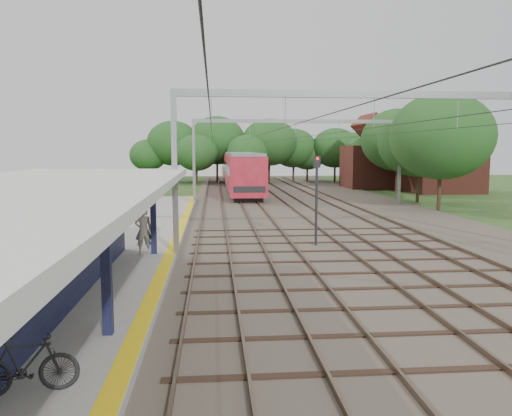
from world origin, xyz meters
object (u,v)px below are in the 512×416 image
bicycle (25,365)px  train (238,168)px  person (143,230)px  signal_post (317,191)px

bicycle → train: train is taller
person → train: bearing=-116.6°
person → bicycle: bearing=69.5°
bicycle → signal_post: bearing=-40.8°
bicycle → signal_post: size_ratio=0.42×
signal_post → train: bearing=89.3°
train → bicycle: bearing=-96.8°
signal_post → person: bearing=-165.7°
train → person: bearing=-98.2°
bicycle → train: (6.24, 52.05, 1.41)m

